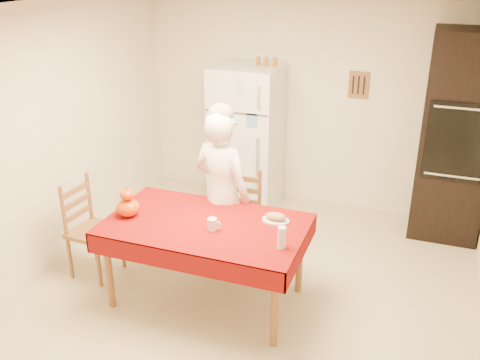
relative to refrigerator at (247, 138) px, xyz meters
The scene contains 17 objects.
floor 2.16m from the refrigerator, 70.93° to the right, with size 4.50×4.50×0.00m, color #C4B38D.
room_shell 2.13m from the refrigerator, 70.89° to the right, with size 4.02×4.52×2.51m.
refrigerator is the anchor object (origin of this frame).
oven_cabinet 2.29m from the refrigerator, ahead, with size 0.70×0.62×2.20m.
dining_table 2.02m from the refrigerator, 80.55° to the right, with size 1.70×1.00×0.76m.
chair_far 1.35m from the refrigerator, 73.91° to the right, with size 0.43×0.41×0.95m.
chair_left 2.18m from the refrigerator, 114.58° to the right, with size 0.43×0.45×0.95m.
seated_woman 1.52m from the refrigerator, 79.17° to the right, with size 0.59×0.39×1.61m, color white.
coffee_mug 2.12m from the refrigerator, 78.26° to the right, with size 0.08×0.08×0.10m, color white.
pumpkin_lower 2.12m from the refrigerator, 99.56° to the right, with size 0.20×0.20×0.15m, color #E83505.
pumpkin_upper 2.12m from the refrigerator, 99.56° to the right, with size 0.12×0.12×0.09m, color #C45704.
wine_glass 2.39m from the refrigerator, 64.05° to the right, with size 0.07×0.07×0.18m, color silver.
bread_plate 1.97m from the refrigerator, 63.31° to the right, with size 0.24×0.24×0.02m, color silver.
bread_loaf 1.97m from the refrigerator, 63.31° to the right, with size 0.18×0.10×0.06m, color tan.
spice_jar_left 0.91m from the refrigerator, 24.07° to the left, with size 0.05×0.05×0.10m, color brown.
spice_jar_mid 0.92m from the refrigerator, 14.01° to the left, with size 0.05×0.05×0.10m, color #93621A.
spice_jar_right 0.95m from the refrigerator, ahead, with size 0.05×0.05×0.10m, color #90591A.
Camera 1 is at (1.34, -3.77, 2.88)m, focal length 40.00 mm.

